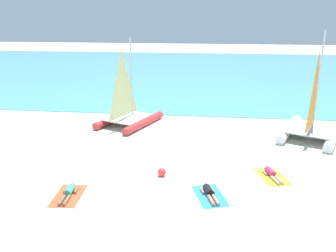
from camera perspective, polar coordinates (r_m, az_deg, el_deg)
The scene contains 11 objects.
ground_plane at distance 24.44m, azimuth 1.37°, elevation 1.05°, with size 120.00×120.00×0.00m, color silver.
ocean_water at distance 44.79m, azimuth 3.86°, elevation 8.99°, with size 120.00×40.00×0.05m, color #5BB2C1.
sailboat_white at distance 22.43m, azimuth 22.47°, elevation 0.52°, with size 4.73×5.62×6.25m.
sailboat_red at distance 23.31m, azimuth -6.59°, elevation 2.25°, with size 4.20×5.08×5.69m.
towel_left at distance 15.20m, azimuth -16.01°, elevation -10.92°, with size 1.10×1.90×0.01m, color #EA5933.
sunbather_left at distance 15.20m, azimuth -15.97°, elevation -10.39°, with size 0.56×1.57×0.30m.
towel_middle at distance 14.73m, azimuth 6.85°, elevation -11.29°, with size 1.10×1.90×0.01m, color #338CD8.
sunbather_middle at distance 14.72m, azimuth 6.79°, elevation -10.74°, with size 0.84×1.54×0.30m.
towel_right at distance 16.86m, azimuth 16.70°, elevation -7.97°, with size 1.10×1.90×0.01m, color yellow.
sunbather_right at distance 16.86m, azimuth 16.64°, elevation -7.49°, with size 0.82×1.54×0.30m.
beach_ball at distance 16.15m, azimuth -1.03°, elevation -7.57°, with size 0.39×0.39×0.39m, color red.
Camera 1 is at (2.09, -13.25, 7.25)m, focal length 37.18 mm.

